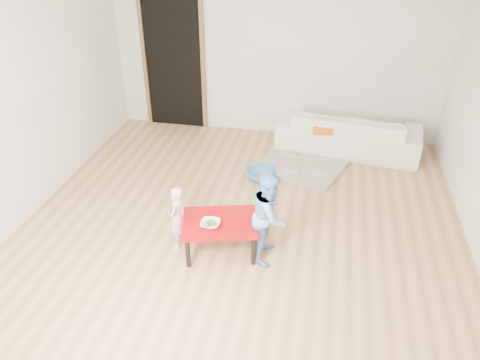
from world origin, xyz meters
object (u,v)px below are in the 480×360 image
(red_table, at_px, (220,236))
(basin, at_px, (261,174))
(child_blue, at_px, (270,216))
(bowl, at_px, (210,224))
(sofa, at_px, (349,132))
(child_pink, at_px, (177,218))

(red_table, relative_size, basin, 1.94)
(child_blue, bearing_deg, red_table, 98.82)
(bowl, xyz_separation_m, child_blue, (0.59, 0.14, 0.09))
(sofa, distance_m, red_table, 2.97)
(sofa, bearing_deg, basin, 50.59)
(child_pink, relative_size, basin, 1.83)
(red_table, distance_m, child_blue, 0.60)
(red_table, distance_m, basin, 1.60)
(sofa, distance_m, basin, 1.58)
(sofa, xyz_separation_m, child_blue, (-0.79, -2.62, 0.19))
(sofa, relative_size, red_table, 2.68)
(red_table, relative_size, child_blue, 0.78)
(sofa, height_order, bowl, sofa)
(basin, bearing_deg, sofa, 43.79)
(sofa, height_order, red_table, sofa)
(child_pink, bearing_deg, child_blue, 91.08)
(sofa, bearing_deg, child_pink, 63.21)
(bowl, bearing_deg, sofa, 63.45)
(red_table, bearing_deg, basin, 83.52)
(sofa, relative_size, child_blue, 2.08)
(child_blue, xyz_separation_m, basin, (-0.33, 1.54, -0.43))
(bowl, bearing_deg, red_table, 52.71)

